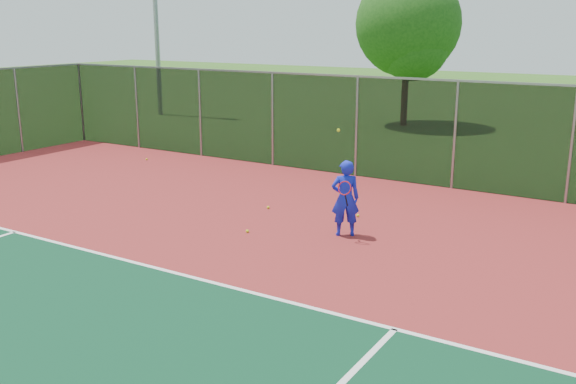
# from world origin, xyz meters

# --- Properties ---
(court_apron) EXTENTS (30.00, 20.00, 0.02)m
(court_apron) POSITION_xyz_m (0.00, 2.00, 0.01)
(court_apron) COLOR maroon
(court_apron) RESTS_ON ground
(fence_back) EXTENTS (30.00, 0.06, 3.03)m
(fence_back) POSITION_xyz_m (0.00, 12.00, 1.56)
(fence_back) COLOR black
(fence_back) RESTS_ON court_apron
(tennis_player) EXTENTS (0.73, 0.75, 2.32)m
(tennis_player) POSITION_xyz_m (-0.68, 6.65, 0.86)
(tennis_player) COLOR #1522CA
(tennis_player) RESTS_ON court_apron
(practice_ball_0) EXTENTS (0.07, 0.07, 0.07)m
(practice_ball_0) POSITION_xyz_m (-1.03, 8.06, 0.06)
(practice_ball_0) COLOR #D3E01A
(practice_ball_0) RESTS_ON court_apron
(practice_ball_1) EXTENTS (0.07, 0.07, 0.07)m
(practice_ball_1) POSITION_xyz_m (-3.25, 7.53, 0.06)
(practice_ball_1) COLOR #D3E01A
(practice_ball_1) RESTS_ON court_apron
(practice_ball_4) EXTENTS (0.07, 0.07, 0.07)m
(practice_ball_4) POSITION_xyz_m (-2.59, 5.68, 0.06)
(practice_ball_4) COLOR #D3E01A
(practice_ball_4) RESTS_ON court_apron
(practice_ball_5) EXTENTS (0.07, 0.07, 0.07)m
(practice_ball_5) POSITION_xyz_m (-10.07, 10.37, 0.06)
(practice_ball_5) COLOR #D3E01A
(practice_ball_5) RESTS_ON court_apron
(tree_back_left) EXTENTS (4.70, 4.70, 6.90)m
(tree_back_left) POSITION_xyz_m (-5.56, 22.55, 4.33)
(tree_back_left) COLOR #3D2A16
(tree_back_left) RESTS_ON ground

